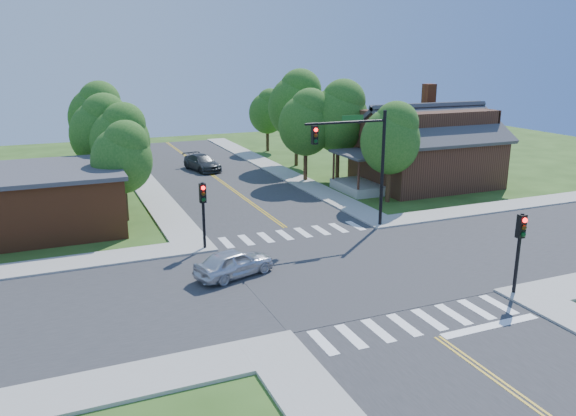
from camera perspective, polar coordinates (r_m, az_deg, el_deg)
name	(u,v)px	position (r m, az deg, el deg)	size (l,w,h in m)	color
ground	(343,270)	(28.29, 5.63, -6.29)	(100.00, 100.00, 0.00)	#2C4A17
road_ns	(343,270)	(28.29, 5.63, -6.25)	(10.00, 90.00, 0.04)	#2D2D30
road_ew	(343,270)	(28.28, 5.63, -6.24)	(90.00, 10.00, 0.04)	#2D2D30
intersection_patch	(343,270)	(28.29, 5.63, -6.29)	(10.20, 10.20, 0.06)	#2D2D30
sidewalk_ne	(419,179)	(49.29, 13.14, 2.89)	(40.00, 40.00, 0.14)	#9E9B93
sidewalk_nw	(9,220)	(40.33, -26.45, -1.12)	(40.00, 40.00, 0.14)	#9E9B93
crosswalk_north	(294,234)	(33.52, 0.60, -2.63)	(8.85, 2.00, 0.01)	white
crosswalk_south	(417,322)	(23.50, 12.95, -11.23)	(8.85, 2.00, 0.01)	white
centerline	(343,269)	(28.28, 5.63, -6.21)	(0.30, 90.00, 0.01)	gold
stop_bar	(490,327)	(24.04, 19.87, -11.29)	(4.60, 0.45, 0.09)	white
signal_mast_ne	(359,151)	(33.56, 7.22, 5.73)	(5.30, 0.42, 7.20)	black
signal_pole_se	(520,239)	(26.42, 22.51, -2.90)	(0.34, 0.42, 3.80)	black
signal_pole_nw	(203,203)	(30.48, -8.62, 0.48)	(0.34, 0.42, 3.80)	black
house_ne	(426,144)	(47.04, 13.80, 6.30)	(13.05, 8.80, 7.11)	#371B13
building_nw	(33,200)	(37.25, -24.51, 0.75)	(10.40, 8.40, 3.73)	brown
tree_e_a	(392,137)	(40.59, 10.50, 7.14)	(4.28, 4.06, 7.27)	#382314
tree_e_b	(340,115)	(47.18, 5.29, 9.43)	(4.99, 4.74, 8.48)	#382314
tree_e_c	(297,103)	(53.43, 0.97, 10.65)	(5.37, 5.10, 9.12)	#382314
tree_e_d	(268,110)	(61.79, -2.03, 9.89)	(4.02, 3.82, 6.83)	#382314
tree_w_a	(123,156)	(36.79, -16.41, 5.12)	(3.82, 3.63, 6.49)	#382314
tree_w_b	(102,129)	(43.73, -18.35, 7.59)	(4.54, 4.31, 7.72)	#382314
tree_w_c	(98,114)	(51.84, -18.75, 9.04)	(4.84, 4.60, 8.22)	#382314
tree_w_d	(90,114)	(60.12, -19.47, 8.98)	(4.11, 3.90, 6.99)	#382314
tree_house	(307,121)	(46.65, 1.94, 8.84)	(4.57, 4.34, 7.76)	#382314
tree_bldg	(121,137)	(41.90, -16.58, 6.92)	(4.22, 4.01, 7.17)	#382314
car_silver	(234,264)	(27.24, -5.50, -5.64)	(4.28, 2.71, 1.36)	silver
car_dgrey	(202,163)	(52.28, -8.72, 4.53)	(2.99, 5.19, 1.41)	#323537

